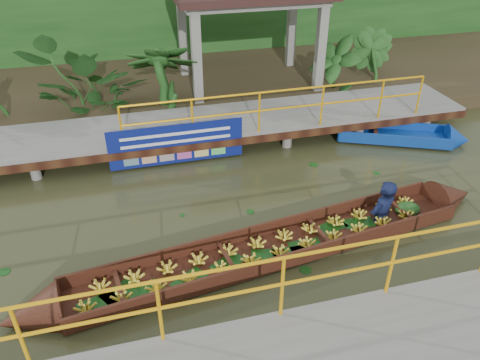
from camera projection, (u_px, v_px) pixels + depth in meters
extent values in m
plane|color=#2F3118|center=(188.00, 228.00, 9.04)|extent=(80.00, 80.00, 0.00)
cube|color=#2F2817|center=(149.00, 84.00, 15.07)|extent=(30.00, 8.00, 0.45)
cube|color=slate|center=(163.00, 128.00, 11.65)|extent=(16.00, 2.00, 0.15)
cube|color=black|center=(169.00, 150.00, 10.87)|extent=(16.00, 0.12, 0.18)
cylinder|color=#FFAE0D|center=(282.00, 91.00, 10.90)|extent=(7.50, 0.05, 0.05)
cylinder|color=#FFAE0D|center=(281.00, 108.00, 11.14)|extent=(7.50, 0.05, 0.05)
cylinder|color=#FFAE0D|center=(281.00, 110.00, 11.17)|extent=(0.05, 0.05, 1.00)
cylinder|color=slate|center=(81.00, 164.00, 10.70)|extent=(0.24, 0.24, 0.55)
cylinder|color=slate|center=(83.00, 134.00, 12.01)|extent=(0.24, 0.24, 0.55)
cylinder|color=slate|center=(168.00, 153.00, 11.14)|extent=(0.24, 0.24, 0.55)
cylinder|color=slate|center=(160.00, 125.00, 12.45)|extent=(0.24, 0.24, 0.55)
cylinder|color=slate|center=(249.00, 143.00, 11.58)|extent=(0.24, 0.24, 0.55)
cylinder|color=slate|center=(233.00, 117.00, 12.89)|extent=(0.24, 0.24, 0.55)
cylinder|color=slate|center=(324.00, 134.00, 12.02)|extent=(0.24, 0.24, 0.55)
cylinder|color=slate|center=(301.00, 110.00, 13.33)|extent=(0.24, 0.24, 0.55)
cylinder|color=slate|center=(393.00, 125.00, 12.46)|extent=(0.24, 0.24, 0.55)
cylinder|color=slate|center=(365.00, 103.00, 13.77)|extent=(0.24, 0.24, 0.55)
cylinder|color=slate|center=(168.00, 153.00, 11.14)|extent=(0.24, 0.24, 0.55)
cylinder|color=#FFAE0D|center=(299.00, 255.00, 5.89)|extent=(10.00, 0.05, 0.05)
cylinder|color=#FFAE0D|center=(297.00, 281.00, 6.13)|extent=(10.00, 0.05, 0.05)
cylinder|color=#FFAE0D|center=(297.00, 284.00, 6.15)|extent=(0.05, 0.05, 1.00)
cube|color=slate|center=(197.00, 62.00, 12.64)|extent=(0.25, 0.25, 2.80)
cube|color=slate|center=(320.00, 52.00, 13.43)|extent=(0.25, 0.25, 2.80)
cube|color=slate|center=(183.00, 38.00, 14.61)|extent=(0.25, 0.25, 2.80)
cube|color=slate|center=(291.00, 31.00, 15.40)|extent=(0.25, 0.25, 2.80)
cube|color=#183F14|center=(136.00, 10.00, 16.18)|extent=(30.00, 0.80, 4.00)
cube|color=#37160F|center=(275.00, 250.00, 8.40)|extent=(7.43, 1.93, 0.06)
cube|color=#37160F|center=(264.00, 230.00, 8.69)|extent=(7.31, 1.08, 0.31)
cube|color=#37160F|center=(287.00, 261.00, 7.97)|extent=(7.31, 1.08, 0.31)
cone|color=#37160F|center=(30.00, 317.00, 7.00)|extent=(1.03, 1.00, 0.88)
cone|color=#37160F|center=(452.00, 197.00, 9.71)|extent=(1.03, 1.00, 0.88)
ellipsoid|color=#183F14|center=(407.00, 209.00, 9.32)|extent=(0.57, 0.47, 0.24)
imported|color=#0E1535|center=(388.00, 182.00, 8.69)|extent=(0.73, 0.61, 1.72)
cube|color=#0D3796|center=(393.00, 137.00, 12.14)|extent=(2.89, 1.93, 0.09)
cube|color=#0D3796|center=(392.00, 126.00, 12.43)|extent=(2.57, 1.21, 0.28)
cube|color=#0D3796|center=(396.00, 141.00, 11.73)|extent=(2.57, 1.21, 0.28)
cube|color=#0D3796|center=(339.00, 129.00, 12.28)|extent=(0.40, 0.79, 0.28)
cone|color=#0D3796|center=(458.00, 140.00, 11.89)|extent=(0.83, 0.94, 0.78)
cube|color=black|center=(375.00, 131.00, 12.13)|extent=(0.43, 0.80, 0.05)
cube|color=navy|center=(177.00, 144.00, 10.83)|extent=(3.13, 0.03, 0.98)
cube|color=white|center=(176.00, 134.00, 10.67)|extent=(2.54, 0.01, 0.07)
cube|color=white|center=(177.00, 142.00, 10.77)|extent=(2.54, 0.01, 0.07)
imported|color=#183F14|center=(89.00, 78.00, 12.31)|extent=(1.44, 1.44, 1.80)
imported|color=#183F14|center=(165.00, 71.00, 12.75)|extent=(1.44, 1.44, 1.80)
imported|color=#183F14|center=(334.00, 57.00, 13.84)|extent=(1.44, 1.44, 1.80)
imported|color=#183F14|center=(379.00, 53.00, 14.17)|extent=(1.44, 1.44, 1.80)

